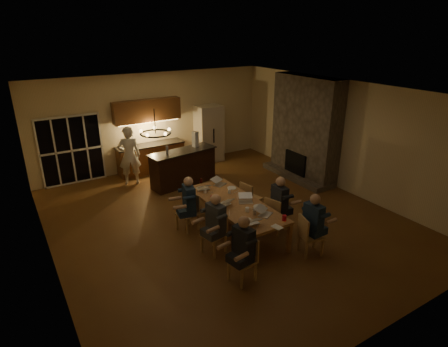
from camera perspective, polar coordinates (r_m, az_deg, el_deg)
floor at (r=9.56m, az=0.09°, el=-6.97°), size 9.00×9.00×0.00m
back_wall at (r=12.83m, az=-10.66°, el=7.79°), size 8.00×0.04×3.20m
left_wall at (r=7.75m, az=-26.15°, el=-3.27°), size 0.04×9.00×3.20m
right_wall at (r=11.45m, az=17.57°, el=5.51°), size 0.04×9.00×3.20m
ceiling at (r=8.51m, az=0.10°, el=12.45°), size 8.00×9.00×0.04m
french_doors at (r=12.26m, az=-22.20°, el=3.25°), size 1.86×0.08×2.10m
fireplace at (r=12.01m, az=12.29°, el=6.75°), size 0.58×2.50×3.20m
kitchenette at (r=12.53m, az=-11.27°, el=5.54°), size 2.24×0.68×2.40m
refrigerator at (r=13.43m, az=-2.31°, el=6.11°), size 0.90×0.68×2.00m
dining_table at (r=8.87m, az=1.74°, el=-6.65°), size 1.10×2.83×0.75m
bar_island at (r=11.50m, az=-6.24°, el=0.91°), size 2.19×0.98×1.08m
chair_left_near at (r=7.25m, az=2.80°, el=-13.11°), size 0.51×0.51×0.89m
chair_left_mid at (r=8.05m, az=-1.59°, el=-9.22°), size 0.56×0.56×0.89m
chair_left_far at (r=8.93m, az=-5.58°, el=-6.02°), size 0.54×0.54×0.89m
chair_right_near at (r=8.22m, az=13.15°, el=-9.14°), size 0.55×0.55×0.89m
chair_right_mid at (r=8.94m, az=8.04°, el=-6.14°), size 0.55×0.55×0.89m
chair_right_far at (r=9.68m, az=4.17°, el=-3.71°), size 0.52×0.52×0.89m
person_left_near at (r=7.11m, az=2.97°, el=-11.48°), size 0.69×0.69×1.38m
person_right_near at (r=8.14m, az=13.38°, el=-7.53°), size 0.63×0.63×1.38m
person_left_mid at (r=7.92m, az=-1.26°, el=-7.75°), size 0.70×0.70×1.38m
person_right_mid at (r=8.84m, az=8.41°, el=-4.69°), size 0.65×0.65×1.38m
person_left_far at (r=8.79m, az=-5.32°, el=-4.71°), size 0.71×0.71×1.38m
standing_person at (r=11.70m, az=-14.22°, el=2.65°), size 0.76×0.60×1.82m
chandelier at (r=6.94m, az=-10.39°, el=6.04°), size 0.56×0.56×0.03m
laptop_a at (r=7.80m, az=4.11°, el=-6.84°), size 0.34×0.31×0.23m
laptop_b at (r=8.16m, az=6.35°, el=-5.58°), size 0.41×0.40×0.23m
laptop_c at (r=8.54m, az=-0.10°, el=-4.14°), size 0.40×0.38×0.23m
laptop_d at (r=8.69m, az=3.33°, el=-3.72°), size 0.42×0.40×0.23m
laptop_e at (r=9.38m, az=-3.24°, el=-1.73°), size 0.37×0.33×0.23m
laptop_f at (r=9.61m, az=-0.63°, el=-1.11°), size 0.41×0.39×0.23m
mug_front at (r=8.29m, az=3.57°, el=-5.50°), size 0.09×0.09×0.10m
mug_mid at (r=9.15m, az=0.82°, el=-2.76°), size 0.07×0.07×0.10m
mug_back at (r=9.18m, az=-2.90°, el=-2.69°), size 0.07×0.07×0.10m
redcup_near at (r=8.01m, az=9.18°, el=-6.69°), size 0.09×0.09×0.12m
redcup_mid at (r=8.78m, az=-1.78°, el=-3.77°), size 0.09×0.09×0.12m
can_silver at (r=8.17m, az=4.67°, el=-5.90°), size 0.07×0.07×0.12m
can_cola at (r=9.77m, az=-3.53°, el=-1.11°), size 0.06×0.06×0.12m
plate_near at (r=8.52m, az=5.40°, el=-5.08°), size 0.27×0.27×0.02m
plate_left at (r=7.95m, az=3.40°, el=-7.09°), size 0.24×0.24×0.02m
plate_far at (r=9.45m, az=1.18°, el=-2.21°), size 0.23×0.23×0.02m
notepad at (r=7.76m, az=8.08°, el=-8.08°), size 0.19×0.24×0.01m
bar_bottle at (r=11.06m, az=-8.66°, el=3.57°), size 0.08×0.08×0.24m
bar_blender at (r=11.60m, az=-4.39°, el=5.22°), size 0.19×0.19×0.48m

